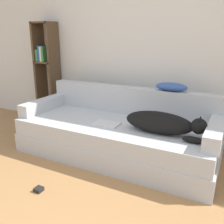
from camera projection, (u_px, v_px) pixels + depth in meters
name	position (u px, v px, depth m)	size (l,w,h in m)	color
wall_back	(161.00, 36.00, 3.14)	(7.07, 0.06, 2.70)	silver
couch	(116.00, 139.00, 2.92)	(2.27, 0.95, 0.41)	#B2B7BC
couch_backrest	(130.00, 100.00, 3.15)	(2.23, 0.15, 0.34)	#B2B7BC
couch_arm_left	(44.00, 105.00, 3.30)	(0.15, 0.76, 0.15)	#B2B7BC
couch_arm_right	(215.00, 132.00, 2.37)	(0.15, 0.76, 0.15)	#B2B7BC
dog	(163.00, 123.00, 2.50)	(0.82, 0.25, 0.23)	black
laptop	(107.00, 124.00, 2.78)	(0.29, 0.20, 0.02)	silver
throw_pillow	(171.00, 87.00, 2.87)	(0.37, 0.17, 0.10)	#335199
bookshelf	(47.00, 68.00, 3.90)	(0.33, 0.26, 1.56)	#4C3823
power_adapter	(39.00, 189.00, 2.27)	(0.07, 0.07, 0.04)	black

